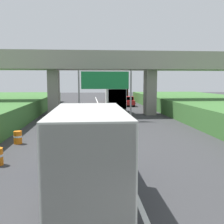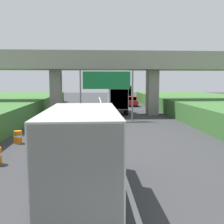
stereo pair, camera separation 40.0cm
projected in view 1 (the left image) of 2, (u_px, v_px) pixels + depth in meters
The scene contains 8 objects.
lane_centre_stripe at pixel (106, 122), 28.33m from camera, with size 0.20×89.95×0.01m, color white.
overpass_bridge at pixel (103, 68), 33.81m from camera, with size 40.00×4.80×8.02m.
overhead_highway_sign at pixel (105, 84), 28.80m from camera, with size 5.88×0.18×5.52m.
truck_orange at pixel (120, 93), 55.29m from camera, with size 2.44×7.30×3.44m.
truck_blue at pixel (89, 149), 9.56m from camera, with size 2.44×7.30×3.44m.
truck_silver at pixel (115, 99), 36.01m from camera, with size 2.44×7.30×3.44m.
car_red at pixel (128, 101), 46.58m from camera, with size 1.86×4.10×1.72m.
construction_barrel_2 at pixel (18, 137), 18.47m from camera, with size 0.57×0.57×0.90m.
Camera 1 is at (-1.75, -2.99, 4.36)m, focal length 42.43 mm.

